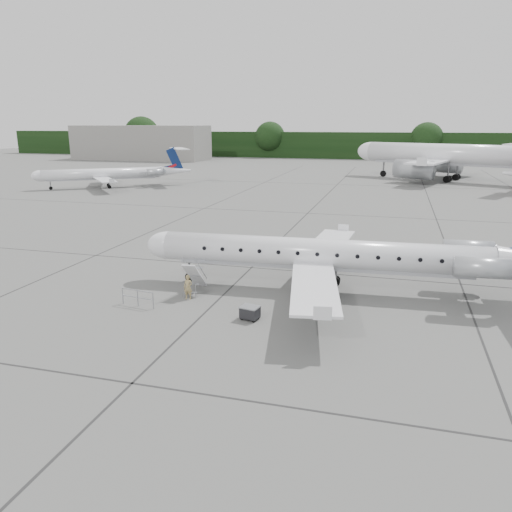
% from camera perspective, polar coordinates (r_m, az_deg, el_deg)
% --- Properties ---
extents(ground, '(320.00, 320.00, 0.00)m').
position_cam_1_polar(ground, '(31.05, 5.69, -5.06)').
color(ground, '#5B5B58').
rests_on(ground, ground).
extents(treeline, '(260.00, 4.00, 8.00)m').
position_cam_1_polar(treeline, '(159.00, 14.21, 12.10)').
color(treeline, black).
rests_on(treeline, ground).
extents(terminal_building, '(40.00, 14.00, 10.00)m').
position_cam_1_polar(terminal_building, '(157.80, -13.00, 12.52)').
color(terminal_building, slate).
rests_on(terminal_building, ground).
extents(main_regional_jet, '(27.73, 20.70, 6.84)m').
position_cam_1_polar(main_regional_jet, '(32.09, 7.47, 1.92)').
color(main_regional_jet, silver).
rests_on(main_regional_jet, ground).
extents(airstair, '(0.98, 2.39, 2.14)m').
position_cam_1_polar(airstair, '(32.24, -6.99, -2.33)').
color(airstair, silver).
rests_on(airstair, ground).
extents(passenger, '(0.57, 0.37, 1.55)m').
position_cam_1_polar(passenger, '(31.15, -7.77, -3.55)').
color(passenger, '#9C8755').
rests_on(passenger, ground).
extents(safety_railing, '(2.19, 0.39, 1.00)m').
position_cam_1_polar(safety_railing, '(30.57, -13.36, -4.73)').
color(safety_railing, gray).
rests_on(safety_railing, ground).
extents(baggage_cart, '(1.10, 0.96, 0.84)m').
position_cam_1_polar(baggage_cart, '(27.83, -0.70, -6.47)').
color(baggage_cart, black).
rests_on(baggage_cart, ground).
extents(bg_narrowbody, '(46.16, 40.66, 13.75)m').
position_cam_1_polar(bg_narrowbody, '(102.23, 20.80, 11.90)').
color(bg_narrowbody, silver).
rests_on(bg_narrowbody, ground).
extents(bg_regional_left, '(30.51, 28.83, 6.50)m').
position_cam_1_polar(bg_regional_left, '(88.91, -17.19, 9.54)').
color(bg_regional_left, silver).
rests_on(bg_regional_left, ground).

